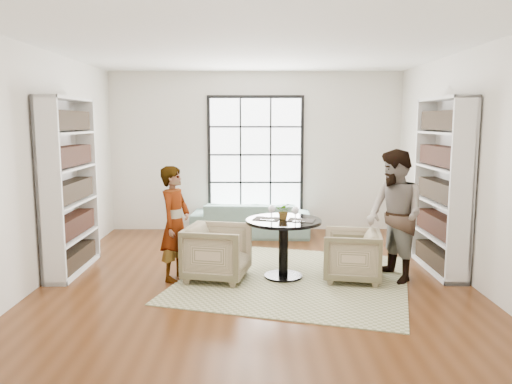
{
  "coord_description": "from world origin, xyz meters",
  "views": [
    {
      "loc": [
        -0.01,
        -6.49,
        2.08
      ],
      "look_at": [
        0.0,
        0.4,
        1.1
      ],
      "focal_mm": 35.0,
      "sensor_mm": 36.0,
      "label": 1
    }
  ],
  "objects_px": {
    "person_right": "(395,216)",
    "flower_centerpiece": "(284,211)",
    "wine_glass_left": "(272,210)",
    "wine_glass_right": "(295,211)",
    "person_left": "(175,223)",
    "armchair_right": "(351,255)",
    "pedestal_table": "(284,236)",
    "armchair_left": "(217,252)",
    "sofa": "(251,219)"
  },
  "relations": [
    {
      "from": "sofa",
      "to": "wine_glass_left",
      "type": "bearing_deg",
      "value": 99.57
    },
    {
      "from": "flower_centerpiece",
      "to": "armchair_right",
      "type": "bearing_deg",
      "value": -7.41
    },
    {
      "from": "wine_glass_right",
      "to": "person_right",
      "type": "bearing_deg",
      "value": 2.46
    },
    {
      "from": "armchair_left",
      "to": "person_right",
      "type": "distance_m",
      "value": 2.36
    },
    {
      "from": "person_right",
      "to": "wine_glass_right",
      "type": "height_order",
      "value": "person_right"
    },
    {
      "from": "pedestal_table",
      "to": "flower_centerpiece",
      "type": "bearing_deg",
      "value": 79.68
    },
    {
      "from": "pedestal_table",
      "to": "person_right",
      "type": "height_order",
      "value": "person_right"
    },
    {
      "from": "person_right",
      "to": "wine_glass_right",
      "type": "xyz_separation_m",
      "value": [
        -1.3,
        -0.06,
        0.08
      ]
    },
    {
      "from": "armchair_left",
      "to": "wine_glass_left",
      "type": "distance_m",
      "value": 0.92
    },
    {
      "from": "wine_glass_left",
      "to": "wine_glass_right",
      "type": "height_order",
      "value": "wine_glass_left"
    },
    {
      "from": "armchair_right",
      "to": "wine_glass_right",
      "type": "distance_m",
      "value": 0.96
    },
    {
      "from": "wine_glass_right",
      "to": "sofa",
      "type": "bearing_deg",
      "value": 102.57
    },
    {
      "from": "pedestal_table",
      "to": "person_left",
      "type": "relative_size",
      "value": 0.66
    },
    {
      "from": "person_right",
      "to": "wine_glass_left",
      "type": "xyz_separation_m",
      "value": [
        -1.6,
        0.02,
        0.08
      ]
    },
    {
      "from": "sofa",
      "to": "person_left",
      "type": "distance_m",
      "value": 2.76
    },
    {
      "from": "wine_glass_left",
      "to": "pedestal_table",
      "type": "bearing_deg",
      "value": 24.02
    },
    {
      "from": "pedestal_table",
      "to": "armchair_right",
      "type": "distance_m",
      "value": 0.92
    },
    {
      "from": "wine_glass_left",
      "to": "flower_centerpiece",
      "type": "bearing_deg",
      "value": 29.14
    },
    {
      "from": "wine_glass_left",
      "to": "person_left",
      "type": "bearing_deg",
      "value": 179.01
    },
    {
      "from": "wine_glass_left",
      "to": "flower_centerpiece",
      "type": "relative_size",
      "value": 0.91
    },
    {
      "from": "wine_glass_right",
      "to": "flower_centerpiece",
      "type": "relative_size",
      "value": 0.89
    },
    {
      "from": "armchair_left",
      "to": "wine_glass_right",
      "type": "distance_m",
      "value": 1.17
    },
    {
      "from": "person_left",
      "to": "person_right",
      "type": "xyz_separation_m",
      "value": [
        2.86,
        -0.05,
        0.11
      ]
    },
    {
      "from": "armchair_right",
      "to": "flower_centerpiece",
      "type": "height_order",
      "value": "flower_centerpiece"
    },
    {
      "from": "wine_glass_left",
      "to": "sofa",
      "type": "bearing_deg",
      "value": 96.42
    },
    {
      "from": "wine_glass_right",
      "to": "flower_centerpiece",
      "type": "height_order",
      "value": "flower_centerpiece"
    },
    {
      "from": "pedestal_table",
      "to": "armchair_right",
      "type": "bearing_deg",
      "value": -6.11
    },
    {
      "from": "armchair_left",
      "to": "person_right",
      "type": "relative_size",
      "value": 0.46
    },
    {
      "from": "armchair_left",
      "to": "armchair_right",
      "type": "relative_size",
      "value": 1.09
    },
    {
      "from": "wine_glass_left",
      "to": "wine_glass_right",
      "type": "distance_m",
      "value": 0.31
    },
    {
      "from": "person_left",
      "to": "wine_glass_right",
      "type": "relative_size",
      "value": 7.59
    },
    {
      "from": "pedestal_table",
      "to": "flower_centerpiece",
      "type": "height_order",
      "value": "flower_centerpiece"
    },
    {
      "from": "armchair_right",
      "to": "wine_glass_right",
      "type": "bearing_deg",
      "value": -75.89
    },
    {
      "from": "sofa",
      "to": "wine_glass_right",
      "type": "xyz_separation_m",
      "value": [
        0.59,
        -2.64,
        0.63
      ]
    },
    {
      "from": "armchair_left",
      "to": "armchair_right",
      "type": "height_order",
      "value": "armchair_left"
    },
    {
      "from": "sofa",
      "to": "armchair_left",
      "type": "relative_size",
      "value": 2.65
    },
    {
      "from": "wine_glass_right",
      "to": "pedestal_table",
      "type": "bearing_deg",
      "value": 132.89
    },
    {
      "from": "flower_centerpiece",
      "to": "person_right",
      "type": "bearing_deg",
      "value": -4.58
    },
    {
      "from": "person_right",
      "to": "flower_centerpiece",
      "type": "height_order",
      "value": "person_right"
    },
    {
      "from": "armchair_left",
      "to": "wine_glass_left",
      "type": "xyz_separation_m",
      "value": [
        0.71,
        -0.02,
        0.58
      ]
    },
    {
      "from": "armchair_right",
      "to": "person_left",
      "type": "distance_m",
      "value": 2.35
    },
    {
      "from": "wine_glass_right",
      "to": "armchair_right",
      "type": "bearing_deg",
      "value": 4.27
    },
    {
      "from": "person_left",
      "to": "wine_glass_left",
      "type": "distance_m",
      "value": 1.28
    },
    {
      "from": "armchair_right",
      "to": "wine_glass_right",
      "type": "relative_size",
      "value": 3.71
    },
    {
      "from": "armchair_right",
      "to": "person_left",
      "type": "height_order",
      "value": "person_left"
    },
    {
      "from": "sofa",
      "to": "person_left",
      "type": "xyz_separation_m",
      "value": [
        -0.98,
        -2.54,
        0.44
      ]
    },
    {
      "from": "armchair_right",
      "to": "person_right",
      "type": "height_order",
      "value": "person_right"
    },
    {
      "from": "armchair_right",
      "to": "flower_centerpiece",
      "type": "xyz_separation_m",
      "value": [
        -0.88,
        0.11,
        0.57
      ]
    },
    {
      "from": "pedestal_table",
      "to": "flower_centerpiece",
      "type": "relative_size",
      "value": 4.47
    },
    {
      "from": "sofa",
      "to": "person_right",
      "type": "distance_m",
      "value": 3.25
    }
  ]
}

